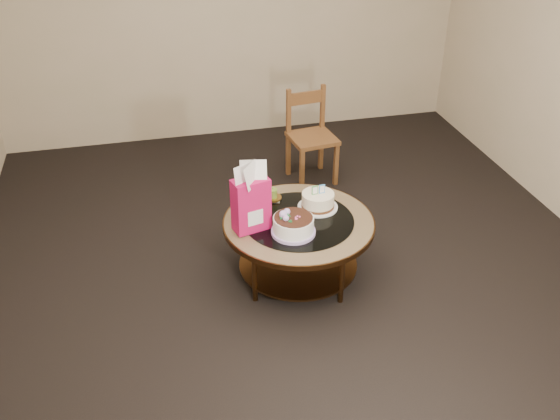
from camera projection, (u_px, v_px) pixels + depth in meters
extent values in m
plane|color=black|center=(298.00, 274.00, 4.40)|extent=(5.00, 5.00, 0.00)
cube|color=#C2AD92|center=(231.00, 3.00, 5.79)|extent=(4.50, 0.02, 2.60)
cylinder|color=#513117|center=(337.00, 228.00, 4.52)|extent=(0.04, 0.04, 0.42)
cylinder|color=#513117|center=(259.00, 227.00, 4.54)|extent=(0.04, 0.04, 0.42)
cylinder|color=#513117|center=(255.00, 275.00, 4.06)|extent=(0.04, 0.04, 0.42)
cylinder|color=#513117|center=(342.00, 276.00, 4.04)|extent=(0.04, 0.04, 0.42)
cylinder|color=#513117|center=(298.00, 263.00, 4.35)|extent=(0.82, 0.82, 0.02)
cylinder|color=#513117|center=(299.00, 223.00, 4.17)|extent=(1.02, 1.02, 0.04)
cylinder|color=olive|center=(299.00, 221.00, 4.17)|extent=(1.00, 1.00, 0.01)
cylinder|color=black|center=(299.00, 220.00, 4.16)|extent=(0.74, 0.74, 0.01)
cylinder|color=#BE9EE0|center=(293.00, 232.00, 4.02)|extent=(0.29, 0.29, 0.02)
cylinder|color=white|center=(293.00, 225.00, 3.99)|extent=(0.26, 0.26, 0.12)
cylinder|color=black|center=(294.00, 217.00, 3.96)|extent=(0.25, 0.25, 0.01)
sphere|color=#BE9EE0|center=(283.00, 214.00, 3.95)|extent=(0.05, 0.05, 0.05)
sphere|color=#BE9EE0|center=(287.00, 212.00, 3.99)|extent=(0.04, 0.04, 0.04)
sphere|color=#BE9EE0|center=(286.00, 218.00, 3.92)|extent=(0.04, 0.04, 0.04)
cone|color=#1D6F35|center=(289.00, 216.00, 3.96)|extent=(0.04, 0.04, 0.02)
cone|color=#1D6F35|center=(281.00, 219.00, 3.94)|extent=(0.03, 0.04, 0.02)
cone|color=#1D6F35|center=(288.00, 211.00, 4.01)|extent=(0.03, 0.03, 0.02)
cone|color=#1D6F35|center=(291.00, 220.00, 3.92)|extent=(0.03, 0.04, 0.02)
cylinder|color=white|center=(318.00, 207.00, 4.29)|extent=(0.28, 0.28, 0.01)
cylinder|color=#492815|center=(318.00, 205.00, 4.28)|extent=(0.23, 0.23, 0.02)
cylinder|color=#F4E6CA|center=(318.00, 199.00, 4.25)|extent=(0.22, 0.22, 0.08)
cube|color=green|center=(315.00, 190.00, 4.21)|extent=(0.04, 0.01, 0.06)
cube|color=white|center=(315.00, 190.00, 4.21)|extent=(0.03, 0.01, 0.05)
cube|color=#4394E6|center=(322.00, 189.00, 4.22)|extent=(0.04, 0.01, 0.06)
cube|color=white|center=(322.00, 189.00, 4.22)|extent=(0.03, 0.01, 0.05)
cube|color=#C21252|center=(251.00, 205.00, 3.98)|extent=(0.26, 0.18, 0.36)
cube|color=white|center=(251.00, 213.00, 4.01)|extent=(0.13, 0.15, 0.11)
cube|color=tan|center=(273.00, 199.00, 4.38)|extent=(0.13, 0.13, 0.01)
cylinder|color=#B98239|center=(273.00, 198.00, 4.38)|extent=(0.12, 0.12, 0.01)
cylinder|color=olive|center=(273.00, 193.00, 4.36)|extent=(0.06, 0.06, 0.06)
cylinder|color=black|center=(273.00, 189.00, 4.34)|extent=(0.00, 0.00, 0.01)
cube|color=brown|center=(312.00, 138.00, 5.38)|extent=(0.42, 0.42, 0.04)
cube|color=brown|center=(302.00, 170.00, 5.31)|extent=(0.04, 0.04, 0.40)
cube|color=brown|center=(336.00, 164.00, 5.41)|extent=(0.04, 0.04, 0.40)
cube|color=brown|center=(288.00, 154.00, 5.57)|extent=(0.04, 0.04, 0.40)
cube|color=brown|center=(321.00, 149.00, 5.66)|extent=(0.04, 0.04, 0.40)
cube|color=brown|center=(289.00, 112.00, 5.35)|extent=(0.04, 0.04, 0.41)
cube|color=brown|center=(323.00, 107.00, 5.45)|extent=(0.04, 0.04, 0.41)
cube|color=brown|center=(306.00, 98.00, 5.34)|extent=(0.32, 0.07, 0.11)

